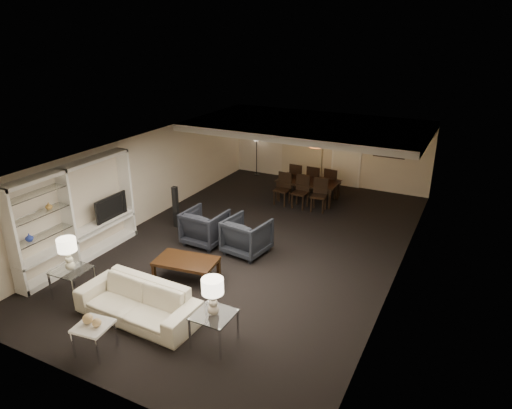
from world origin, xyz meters
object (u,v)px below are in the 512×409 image
(table_lamp_left, at_px, (68,254))
(television, at_px, (108,207))
(side_table_left, at_px, (73,283))
(table_lamp_right, at_px, (213,297))
(vase_amber, at_px, (49,206))
(chair_fl, at_px, (298,177))
(chair_fm, at_px, (315,180))
(floor_lamp, at_px, (257,155))
(vase_blue, at_px, (29,237))
(side_table_right, at_px, (214,329))
(chair_nm, at_px, (300,192))
(chair_fr, at_px, (332,183))
(chair_nr, at_px, (319,195))
(coffee_table, at_px, (187,269))
(dining_table, at_px, (307,191))
(armchair_right, at_px, (247,236))
(sofa, at_px, (138,302))
(armchair_left, at_px, (205,227))
(floor_speaker, at_px, (176,207))
(chair_nl, at_px, (282,189))
(marble_table, at_px, (95,338))
(pendant_light, at_px, (317,143))

(table_lamp_left, bearing_deg, television, 114.57)
(side_table_left, distance_m, table_lamp_right, 3.46)
(vase_amber, bearing_deg, chair_fl, 69.63)
(chair_fm, relative_size, floor_lamp, 0.66)
(television, distance_m, vase_blue, 2.22)
(side_table_right, xyz_separation_m, table_lamp_left, (-3.40, 0.00, 0.66))
(chair_nm, relative_size, chair_fr, 1.00)
(chair_nr, bearing_deg, side_table_left, -120.27)
(coffee_table, xyz_separation_m, chair_fr, (1.25, 6.37, 0.26))
(table_lamp_right, distance_m, chair_nr, 6.70)
(dining_table, bearing_deg, armchair_right, -91.37)
(sofa, xyz_separation_m, coffee_table, (0.00, 1.60, -0.12))
(armchair_left, xyz_separation_m, chair_nr, (1.85, 3.37, 0.04))
(sofa, relative_size, floor_speaker, 2.07)
(chair_fr, distance_m, floor_lamp, 3.43)
(chair_nr, bearing_deg, chair_nl, 173.57)
(marble_table, relative_size, chair_nm, 0.56)
(marble_table, bearing_deg, armchair_left, 97.77)
(side_table_left, distance_m, floor_speaker, 3.82)
(table_lamp_left, distance_m, chair_nr, 7.31)
(side_table_right, height_order, table_lamp_left, table_lamp_left)
(coffee_table, height_order, chair_nr, chair_nr)
(armchair_right, relative_size, dining_table, 0.52)
(armchair_left, relative_size, dining_table, 0.52)
(sofa, bearing_deg, marble_table, -88.07)
(pendant_light, height_order, sofa, pendant_light)
(marble_table, xyz_separation_m, vase_blue, (-2.72, 1.04, 0.87))
(table_lamp_right, height_order, floor_lamp, floor_lamp)
(side_table_left, bearing_deg, coffee_table, 43.26)
(floor_speaker, relative_size, chair_fr, 1.19)
(table_lamp_right, xyz_separation_m, marble_table, (-1.70, -1.10, -0.69))
(television, relative_size, vase_blue, 5.88)
(table_lamp_right, relative_size, vase_amber, 4.41)
(armchair_right, bearing_deg, chair_nl, -72.97)
(table_lamp_left, height_order, chair_fm, table_lamp_left)
(vase_blue, distance_m, vase_amber, 0.77)
(chair_nl, bearing_deg, side_table_right, -73.79)
(pendant_light, bearing_deg, coffee_table, -98.90)
(side_table_right, height_order, chair_fr, chair_fr)
(chair_nm, bearing_deg, coffee_table, -94.84)
(table_lamp_left, distance_m, television, 2.37)
(marble_table, xyz_separation_m, chair_fl, (0.05, 9.07, 0.22))
(vase_blue, bearing_deg, chair_fl, 71.01)
(floor_lamp, bearing_deg, side_table_right, -67.63)
(armchair_right, distance_m, vase_blue, 4.77)
(table_lamp_right, bearing_deg, marble_table, -147.09)
(armchair_left, height_order, table_lamp_left, table_lamp_left)
(armchair_right, bearing_deg, table_lamp_left, 62.88)
(sofa, relative_size, table_lamp_left, 3.53)
(coffee_table, bearing_deg, dining_table, 83.53)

